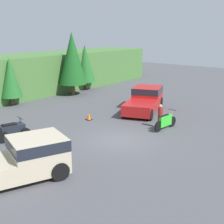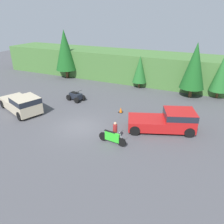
% 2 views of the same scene
% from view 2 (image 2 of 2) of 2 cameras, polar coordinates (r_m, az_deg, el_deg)
% --- Properties ---
extents(ground_plane, '(80.00, 80.00, 0.00)m').
position_cam_2_polar(ground_plane, '(19.28, -8.34, -3.98)').
color(ground_plane, '#4C4C51').
extents(hillside_backdrop, '(44.00, 6.00, 3.97)m').
position_cam_2_polar(hillside_backdrop, '(32.30, 7.18, 11.63)').
color(hillside_backdrop, '#477538').
rests_on(hillside_backdrop, ground_plane).
extents(tree_left, '(3.08, 3.08, 6.99)m').
position_cam_2_polar(tree_left, '(33.76, -12.17, 15.53)').
color(tree_left, brown).
rests_on(tree_left, ground_plane).
extents(tree_mid_left, '(1.84, 1.84, 4.17)m').
position_cam_2_polar(tree_mid_left, '(28.85, 7.29, 11.02)').
color(tree_mid_left, brown).
rests_on(tree_mid_left, ground_plane).
extents(tree_mid_right, '(2.76, 2.76, 6.27)m').
position_cam_2_polar(tree_mid_right, '(26.53, 20.75, 11.20)').
color(tree_mid_right, brown).
rests_on(tree_mid_right, ground_plane).
extents(tree_right, '(2.16, 2.16, 4.92)m').
position_cam_2_polar(tree_right, '(27.67, 26.69, 8.97)').
color(tree_right, brown).
rests_on(tree_right, ground_plane).
extents(pickup_truck_red, '(5.87, 3.99, 1.81)m').
position_cam_2_polar(pickup_truck_red, '(18.79, 14.40, -2.04)').
color(pickup_truck_red, red).
rests_on(pickup_truck_red, ground_plane).
extents(pickup_truck_second, '(5.69, 3.91, 1.81)m').
position_cam_2_polar(pickup_truck_second, '(23.28, -22.38, 2.10)').
color(pickup_truck_second, beige).
rests_on(pickup_truck_second, ground_plane).
extents(dirt_bike, '(2.32, 0.60, 1.21)m').
position_cam_2_polar(dirt_bike, '(16.61, 0.05, -6.71)').
color(dirt_bike, black).
rests_on(dirt_bike, ground_plane).
extents(quad_atv, '(2.21, 1.65, 1.23)m').
position_cam_2_polar(quad_atv, '(25.05, -9.45, 4.05)').
color(quad_atv, black).
rests_on(quad_atv, ground_plane).
extents(rider_person, '(0.35, 0.36, 1.62)m').
position_cam_2_polar(rider_person, '(16.76, 0.82, -4.92)').
color(rider_person, brown).
rests_on(rider_person, ground_plane).
extents(traffic_cone, '(0.42, 0.42, 0.55)m').
position_cam_2_polar(traffic_cone, '(21.77, 2.30, 0.50)').
color(traffic_cone, black).
rests_on(traffic_cone, ground_plane).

